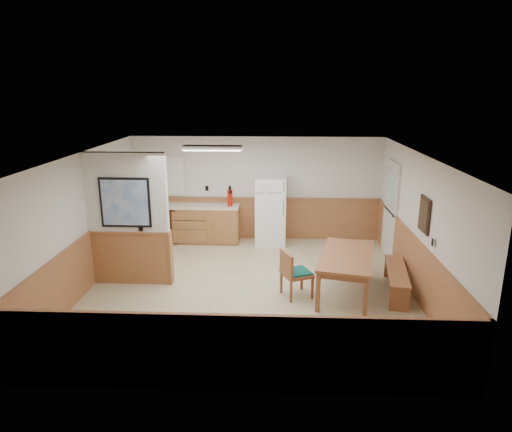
{
  "coord_description": "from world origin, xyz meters",
  "views": [
    {
      "loc": [
        0.47,
        -7.78,
        3.6
      ],
      "look_at": [
        0.11,
        0.4,
        1.29
      ],
      "focal_mm": 32.0,
      "sensor_mm": 36.0,
      "label": 1
    }
  ],
  "objects_px": {
    "refrigerator": "(271,211)",
    "soap_bottle": "(164,200)",
    "dining_chair": "(292,271)",
    "fire_extinguisher": "(230,197)",
    "dining_table": "(347,260)",
    "dining_bench": "(397,275)"
  },
  "relations": [
    {
      "from": "refrigerator",
      "to": "soap_bottle",
      "type": "bearing_deg",
      "value": -177.86
    },
    {
      "from": "soap_bottle",
      "to": "fire_extinguisher",
      "type": "bearing_deg",
      "value": -0.16
    },
    {
      "from": "dining_chair",
      "to": "fire_extinguisher",
      "type": "bearing_deg",
      "value": 91.66
    },
    {
      "from": "dining_table",
      "to": "dining_chair",
      "type": "xyz_separation_m",
      "value": [
        -0.97,
        -0.17,
        -0.16
      ]
    },
    {
      "from": "dining_chair",
      "to": "soap_bottle",
      "type": "relative_size",
      "value": 3.45
    },
    {
      "from": "dining_table",
      "to": "dining_bench",
      "type": "distance_m",
      "value": 0.98
    },
    {
      "from": "refrigerator",
      "to": "dining_table",
      "type": "xyz_separation_m",
      "value": [
        1.38,
        -2.76,
        -0.14
      ]
    },
    {
      "from": "dining_chair",
      "to": "fire_extinguisher",
      "type": "relative_size",
      "value": 1.75
    },
    {
      "from": "dining_chair",
      "to": "fire_extinguisher",
      "type": "distance_m",
      "value": 3.29
    },
    {
      "from": "refrigerator",
      "to": "dining_table",
      "type": "relative_size",
      "value": 0.83
    },
    {
      "from": "dining_table",
      "to": "dining_bench",
      "type": "height_order",
      "value": "dining_table"
    },
    {
      "from": "dining_bench",
      "to": "fire_extinguisher",
      "type": "distance_m",
      "value": 4.31
    },
    {
      "from": "refrigerator",
      "to": "fire_extinguisher",
      "type": "distance_m",
      "value": 1.02
    },
    {
      "from": "soap_bottle",
      "to": "dining_chair",
      "type": "bearing_deg",
      "value": -44.65
    },
    {
      "from": "fire_extinguisher",
      "to": "soap_bottle",
      "type": "xyz_separation_m",
      "value": [
        -1.58,
        0.0,
        -0.09
      ]
    },
    {
      "from": "dining_chair",
      "to": "soap_bottle",
      "type": "bearing_deg",
      "value": 111.71
    },
    {
      "from": "refrigerator",
      "to": "soap_bottle",
      "type": "distance_m",
      "value": 2.56
    },
    {
      "from": "fire_extinguisher",
      "to": "dining_bench",
      "type": "bearing_deg",
      "value": -23.91
    },
    {
      "from": "refrigerator",
      "to": "fire_extinguisher",
      "type": "height_order",
      "value": "refrigerator"
    },
    {
      "from": "dining_bench",
      "to": "fire_extinguisher",
      "type": "relative_size",
      "value": 3.24
    },
    {
      "from": "fire_extinguisher",
      "to": "soap_bottle",
      "type": "relative_size",
      "value": 1.98
    },
    {
      "from": "refrigerator",
      "to": "soap_bottle",
      "type": "relative_size",
      "value": 6.51
    }
  ]
}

